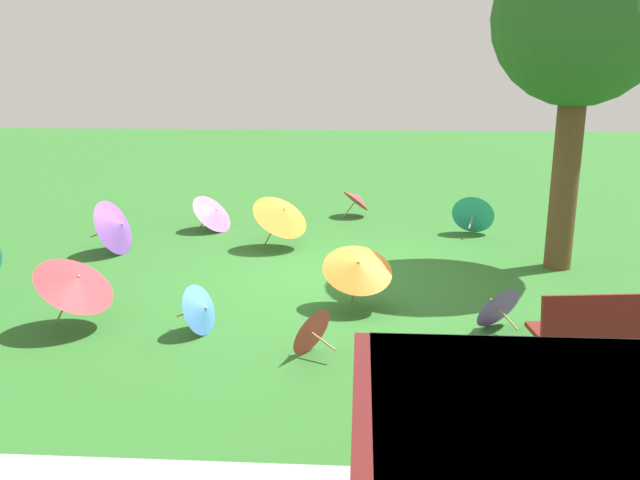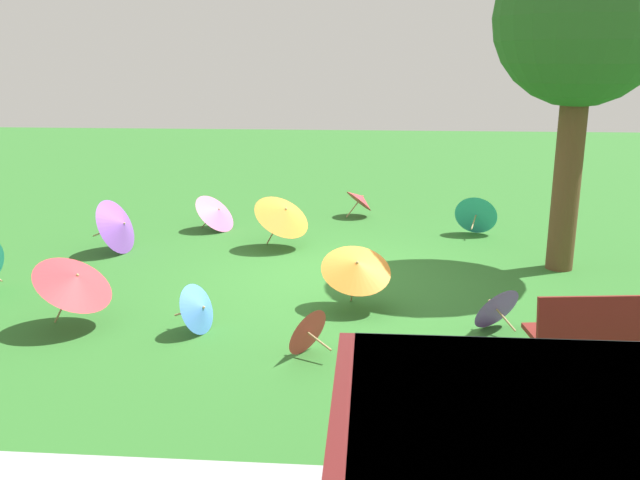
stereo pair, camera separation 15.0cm
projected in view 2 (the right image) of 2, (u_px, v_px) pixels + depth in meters
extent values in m
plane|color=#2D6B28|center=(342.00, 278.00, 9.89)|extent=(40.00, 40.00, 0.00)
cube|color=black|center=(628.00, 479.00, 3.14)|extent=(2.58, 1.93, 0.55)
cube|color=maroon|center=(607.00, 332.00, 6.83)|extent=(1.64, 0.64, 0.05)
cube|color=maroon|center=(619.00, 319.00, 6.58)|extent=(1.60, 0.30, 0.45)
cube|color=black|center=(542.00, 354.00, 6.86)|extent=(0.13, 0.41, 0.45)
cylinder|color=brown|center=(568.00, 174.00, 9.97)|extent=(0.40, 0.40, 2.90)
sphere|color=#286023|center=(583.00, 17.00, 9.39)|extent=(2.46, 2.46, 2.46)
cylinder|color=tan|center=(64.00, 304.00, 8.11)|extent=(0.35, 0.15, 0.54)
cone|color=#D8383F|center=(75.00, 280.00, 7.93)|extent=(1.14, 1.18, 0.65)
sphere|color=tan|center=(78.00, 275.00, 7.90)|extent=(0.06, 0.05, 0.05)
cylinder|color=tan|center=(104.00, 231.00, 11.17)|extent=(0.44, 0.10, 0.21)
cone|color=purple|center=(120.00, 225.00, 11.06)|extent=(0.69, 1.01, 0.92)
sphere|color=tan|center=(124.00, 223.00, 11.03)|extent=(0.05, 0.04, 0.05)
cylinder|color=tan|center=(208.00, 220.00, 12.66)|extent=(0.31, 0.15, 0.31)
cone|color=pink|center=(217.00, 211.00, 12.52)|extent=(0.95, 1.03, 0.70)
sphere|color=tan|center=(219.00, 209.00, 12.49)|extent=(0.06, 0.05, 0.05)
cylinder|color=tan|center=(274.00, 230.00, 11.48)|extent=(0.32, 0.29, 0.54)
cone|color=orange|center=(284.00, 213.00, 11.21)|extent=(1.30, 1.30, 0.73)
sphere|color=tan|center=(286.00, 209.00, 11.15)|extent=(0.06, 0.06, 0.05)
cylinder|color=tan|center=(353.00, 209.00, 13.56)|extent=(0.27, 0.14, 0.32)
cone|color=#D8383F|center=(361.00, 199.00, 13.57)|extent=(0.76, 0.79, 0.50)
sphere|color=tan|center=(363.00, 196.00, 13.57)|extent=(0.06, 0.05, 0.05)
cylinder|color=tan|center=(186.00, 312.00, 7.98)|extent=(0.31, 0.12, 0.14)
cone|color=#4C8CE5|center=(200.00, 308.00, 7.89)|extent=(0.48, 0.67, 0.60)
sphere|color=tan|center=(204.00, 307.00, 7.86)|extent=(0.06, 0.05, 0.05)
cylinder|color=tan|center=(319.00, 341.00, 7.20)|extent=(0.28, 0.21, 0.13)
cone|color=#D8383F|center=(305.00, 330.00, 7.31)|extent=(0.55, 0.61, 0.56)
sphere|color=tan|center=(302.00, 328.00, 7.33)|extent=(0.06, 0.06, 0.05)
cylinder|color=tan|center=(353.00, 286.00, 8.78)|extent=(0.09, 0.29, 0.52)
cone|color=orange|center=(357.00, 266.00, 8.54)|extent=(1.07, 1.04, 0.54)
sphere|color=tan|center=(357.00, 262.00, 8.49)|extent=(0.05, 0.06, 0.05)
cylinder|color=tan|center=(506.00, 320.00, 7.83)|extent=(0.20, 0.28, 0.18)
cone|color=purple|center=(493.00, 305.00, 7.97)|extent=(0.74, 0.69, 0.61)
sphere|color=tan|center=(490.00, 301.00, 8.02)|extent=(0.06, 0.06, 0.05)
cylinder|color=tan|center=(474.00, 222.00, 12.03)|extent=(0.15, 0.40, 0.18)
cone|color=teal|center=(477.00, 213.00, 12.25)|extent=(0.84, 0.61, 0.76)
sphere|color=tan|center=(477.00, 211.00, 12.30)|extent=(0.05, 0.06, 0.05)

